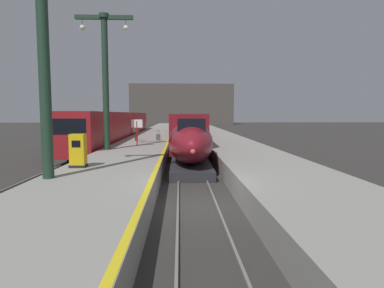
{
  "coord_description": "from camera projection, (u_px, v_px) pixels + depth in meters",
  "views": [
    {
      "loc": [
        -0.66,
        -12.37,
        3.6
      ],
      "look_at": [
        0.06,
        7.3,
        1.8
      ],
      "focal_mm": 30.73,
      "sensor_mm": 36.0,
      "label": 1
    }
  ],
  "objects": [
    {
      "name": "rail_main_left",
      "position": [
        179.0,
        143.0,
        40.0
      ],
      "size": [
        0.08,
        110.0,
        0.12
      ],
      "primitive_type": "cube",
      "color": "slate",
      "rests_on": "ground"
    },
    {
      "name": "platform_right",
      "position": [
        221.0,
        141.0,
        37.4
      ],
      "size": [
        4.8,
        110.0,
        1.05
      ],
      "primitive_type": "cube",
      "color": "gray",
      "rests_on": "ground"
    },
    {
      "name": "highspeed_train_main",
      "position": [
        185.0,
        126.0,
        44.91
      ],
      "size": [
        2.92,
        57.95,
        3.6
      ],
      "color": "maroon",
      "rests_on": "ground"
    },
    {
      "name": "rail_secondary_right",
      "position": [
        125.0,
        143.0,
        39.76
      ],
      "size": [
        0.08,
        110.0,
        0.12
      ],
      "primitive_type": "cube",
      "color": "slate",
      "rests_on": "ground"
    },
    {
      "name": "rolling_suitcase",
      "position": [
        158.0,
        137.0,
        31.75
      ],
      "size": [
        0.4,
        0.22,
        0.98
      ],
      "color": "#4C4C51",
      "rests_on": "platform_left"
    },
    {
      "name": "station_column_mid",
      "position": [
        105.0,
        69.0,
        23.07
      ],
      "size": [
        4.0,
        0.68,
        9.48
      ],
      "color": "#1E3828",
      "rests_on": "platform_left"
    },
    {
      "name": "ground_plane",
      "position": [
        197.0,
        208.0,
        12.66
      ],
      "size": [
        260.0,
        260.0,
        0.0
      ],
      "primitive_type": "plane",
      "color": "#33302D"
    },
    {
      "name": "terminus_back_wall",
      "position": [
        182.0,
        104.0,
        113.54
      ],
      "size": [
        36.0,
        2.0,
        14.0
      ],
      "primitive_type": "cube",
      "color": "#4C4742",
      "rests_on": "ground"
    },
    {
      "name": "rail_secondary_left",
      "position": [
        112.0,
        143.0,
        39.7
      ],
      "size": [
        0.08,
        110.0,
        0.12
      ],
      "primitive_type": "cube",
      "color": "slate",
      "rests_on": "ground"
    },
    {
      "name": "departure_info_board",
      "position": [
        137.0,
        127.0,
        26.07
      ],
      "size": [
        0.9,
        0.1,
        2.12
      ],
      "color": "maroon",
      "rests_on": "platform_left"
    },
    {
      "name": "passenger_near_edge",
      "position": [
        136.0,
        130.0,
        31.48
      ],
      "size": [
        0.43,
        0.43,
        1.69
      ],
      "color": "#23232D",
      "rests_on": "platform_left"
    },
    {
      "name": "platform_left",
      "position": [
        150.0,
        141.0,
        37.1
      ],
      "size": [
        4.8,
        110.0,
        1.05
      ],
      "primitive_type": "cube",
      "color": "gray",
      "rests_on": "ground"
    },
    {
      "name": "regional_train_adjacent",
      "position": [
        119.0,
        126.0,
        40.14
      ],
      "size": [
        2.85,
        36.6,
        3.8
      ],
      "color": "maroon",
      "rests_on": "ground"
    },
    {
      "name": "rail_main_right",
      "position": [
        192.0,
        143.0,
        40.05
      ],
      "size": [
        0.08,
        110.0,
        0.12
      ],
      "primitive_type": "cube",
      "color": "slate",
      "rests_on": "ground"
    },
    {
      "name": "ticket_machine_yellow",
      "position": [
        78.0,
        152.0,
        15.74
      ],
      "size": [
        0.76,
        0.62,
        1.6
      ],
      "color": "yellow",
      "rests_on": "platform_left"
    },
    {
      "name": "station_column_near",
      "position": [
        42.0,
        21.0,
        12.52
      ],
      "size": [
        4.0,
        0.68,
        10.26
      ],
      "color": "#1E3828",
      "rests_on": "platform_left"
    },
    {
      "name": "platform_left_safety_stripe",
      "position": [
        170.0,
        137.0,
        37.13
      ],
      "size": [
        0.2,
        107.8,
        0.01
      ],
      "primitive_type": "cube",
      "color": "yellow",
      "rests_on": "platform_left"
    }
  ]
}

